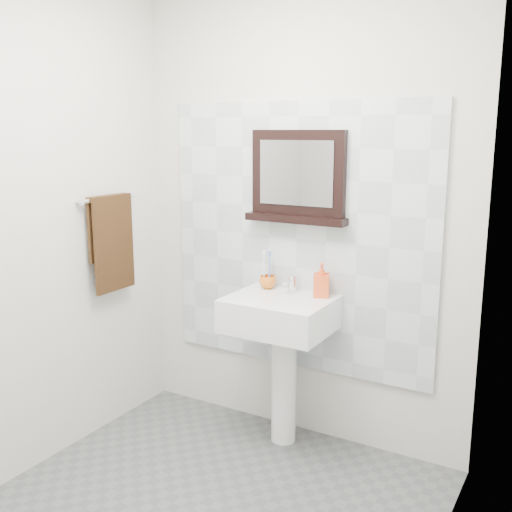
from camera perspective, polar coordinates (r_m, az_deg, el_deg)
The scene contains 11 objects.
back_wall at distance 3.36m, azimuth 4.07°, elevation 3.42°, with size 2.00×0.01×2.50m, color silver.
left_wall at distance 3.14m, azimuth -22.11°, elevation 1.98°, with size 0.01×2.20×2.50m, color silver.
right_wall at distance 2.00m, azimuth 15.96°, elevation -2.82°, with size 0.01×2.20×2.50m, color silver.
splashback at distance 3.36m, azimuth 3.96°, elevation 1.70°, with size 1.60×0.02×1.50m, color silver.
pedestal_sink at distance 3.29m, azimuth 2.34°, elevation -7.03°, with size 0.55×0.44×0.96m.
toothbrush_cup at distance 3.40m, azimuth 1.11°, elevation -2.50°, with size 0.09×0.09×0.07m, color orange.
toothbrushes at distance 3.38m, azimuth 1.11°, elevation -1.09°, with size 0.05×0.04×0.21m.
soap_dispenser at distance 3.24m, azimuth 6.26°, elevation -2.28°, with size 0.08×0.08×0.18m, color red.
framed_mirror at distance 3.29m, azimuth 4.02°, elevation 7.31°, with size 0.59×0.11×0.50m.
towel_bar at distance 3.48m, azimuth -13.86°, elevation 5.33°, with size 0.07×0.40×0.03m.
hand_towel at distance 3.51m, azimuth -13.61°, elevation 1.91°, with size 0.06×0.30×0.55m.
Camera 1 is at (1.46, -1.88, 1.74)m, focal length 42.00 mm.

